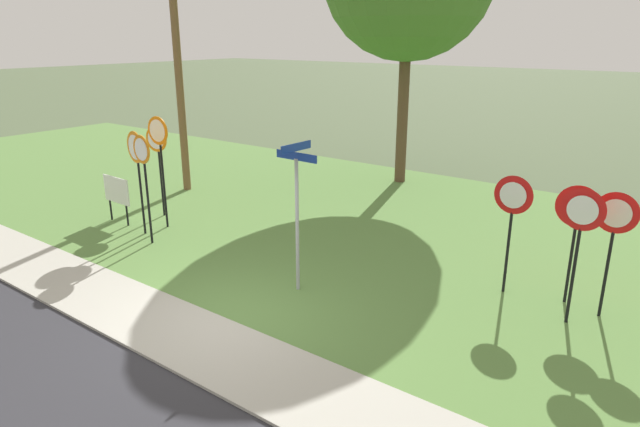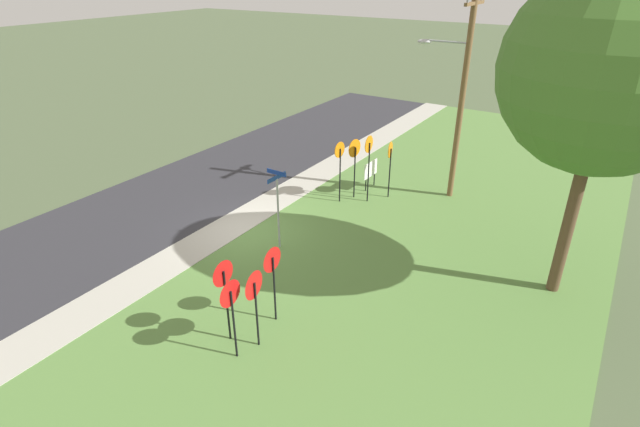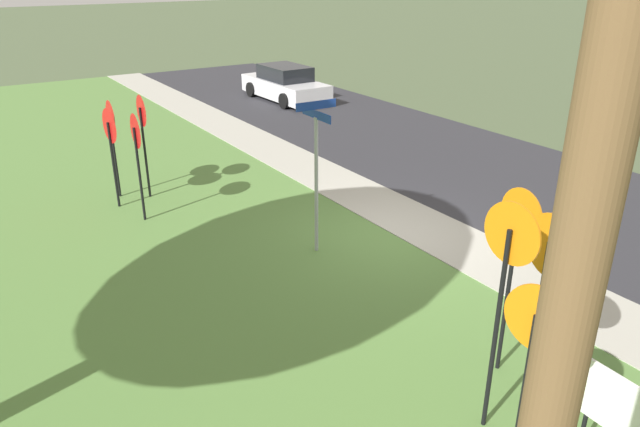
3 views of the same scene
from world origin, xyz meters
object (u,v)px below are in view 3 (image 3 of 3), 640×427
at_px(stop_sign_near_left, 506,271).
at_px(parked_sedan_distant, 285,84).
at_px(notice_board, 623,415).
at_px(yield_sign_far_right, 111,134).
at_px(stop_sign_near_right, 546,271).
at_px(yield_sign_near_left, 143,122).
at_px(stop_sign_far_center, 516,244).
at_px(stop_sign_far_left, 533,351).
at_px(yield_sign_near_right, 137,142).
at_px(street_name_post, 316,165).
at_px(utility_pole, 634,85).
at_px(yield_sign_far_left, 112,126).

distance_m(stop_sign_near_left, parked_sedan_distant, 18.94).
bearing_deg(notice_board, yield_sign_far_right, 13.70).
xyz_separation_m(stop_sign_near_right, yield_sign_near_left, (9.71, 1.59, -0.09)).
distance_m(stop_sign_far_center, yield_sign_far_right, 9.20).
xyz_separation_m(stop_sign_far_left, yield_sign_near_right, (9.22, 0.89, -0.06)).
relative_size(yield_sign_near_right, street_name_post, 0.80).
xyz_separation_m(yield_sign_far_right, notice_board, (-10.74, -2.23, -0.85)).
bearing_deg(stop_sign_near_left, yield_sign_far_right, 8.16).
height_order(stop_sign_near_left, street_name_post, street_name_post).
bearing_deg(yield_sign_near_right, yield_sign_far_right, 14.25).
bearing_deg(notice_board, yield_sign_near_left, 9.43).
bearing_deg(street_name_post, yield_sign_near_right, 36.55).
distance_m(stop_sign_far_center, yield_sign_near_left, 9.21).
bearing_deg(yield_sign_near_right, street_name_post, -143.98).
xyz_separation_m(stop_sign_far_left, notice_board, (-0.44, -1.09, -0.96)).
bearing_deg(yield_sign_near_left, yield_sign_near_right, 158.20).
height_order(stop_sign_near_right, notice_board, stop_sign_near_right).
relative_size(stop_sign_near_right, stop_sign_far_center, 0.99).
height_order(stop_sign_near_right, utility_pole, utility_pole).
height_order(yield_sign_far_right, notice_board, yield_sign_far_right).
height_order(yield_sign_near_left, parked_sedan_distant, yield_sign_near_left).
height_order(utility_pole, notice_board, utility_pole).
relative_size(yield_sign_far_right, utility_pole, 0.26).
bearing_deg(stop_sign_far_left, utility_pole, 116.83).
bearing_deg(yield_sign_far_right, yield_sign_near_right, -173.30).
xyz_separation_m(yield_sign_far_left, utility_pole, (-12.55, 1.14, 3.04)).
distance_m(stop_sign_near_right, yield_sign_near_right, 8.67).
xyz_separation_m(yield_sign_near_right, parked_sedan_distant, (9.07, -8.71, -1.13)).
bearing_deg(stop_sign_near_left, stop_sign_near_right, -95.17).
distance_m(stop_sign_near_left, street_name_post, 5.16).
bearing_deg(yield_sign_far_left, notice_board, -170.03).
bearing_deg(notice_board, yield_sign_far_left, 12.08).
bearing_deg(notice_board, stop_sign_near_left, 23.69).
relative_size(stop_sign_far_center, parked_sedan_distant, 0.60).
distance_m(stop_sign_far_center, utility_pole, 5.58).
relative_size(stop_sign_near_right, yield_sign_far_right, 1.15).
bearing_deg(utility_pole, yield_sign_near_left, -8.12).
bearing_deg(stop_sign_near_left, street_name_post, -11.40).
height_order(yield_sign_near_right, notice_board, yield_sign_near_right).
xyz_separation_m(stop_sign_near_left, stop_sign_far_center, (0.66, -0.98, -0.20)).
relative_size(stop_sign_far_center, yield_sign_near_right, 1.12).
bearing_deg(stop_sign_far_left, yield_sign_far_left, -5.93).
xyz_separation_m(stop_sign_far_left, utility_pole, (-1.61, 2.08, 2.95)).
bearing_deg(yield_sign_near_right, stop_sign_near_left, -168.93).
bearing_deg(stop_sign_far_center, yield_sign_near_left, 17.47).
relative_size(yield_sign_far_right, notice_board, 1.82).
xyz_separation_m(stop_sign_far_center, yield_sign_far_left, (9.43, 2.50, -0.18)).
xyz_separation_m(yield_sign_near_left, street_name_post, (-4.59, -1.75, -0.07)).
height_order(yield_sign_near_left, yield_sign_far_left, yield_sign_near_left).
distance_m(stop_sign_far_center, yield_sign_far_left, 9.75).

